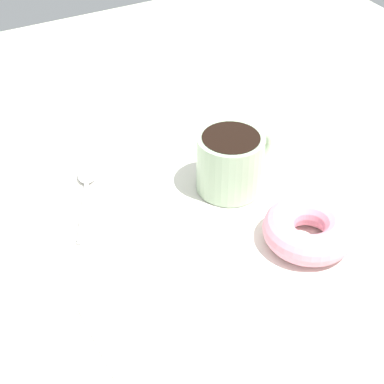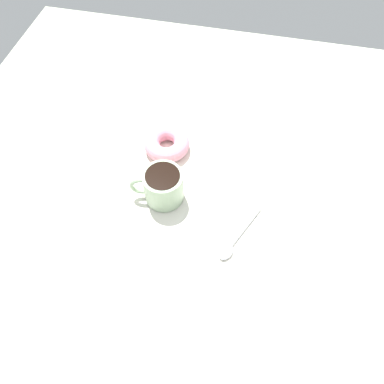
# 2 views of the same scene
# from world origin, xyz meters

# --- Properties ---
(ground_plane) EXTENTS (1.20, 1.20, 0.02)m
(ground_plane) POSITION_xyz_m (0.00, 0.00, -0.01)
(ground_plane) COLOR beige
(napkin) EXTENTS (0.36, 0.36, 0.00)m
(napkin) POSITION_xyz_m (0.01, -0.00, 0.00)
(napkin) COLOR white
(napkin) RESTS_ON ground_plane
(coffee_cup) EXTENTS (0.11, 0.08, 0.07)m
(coffee_cup) POSITION_xyz_m (-0.05, -0.01, 0.04)
(coffee_cup) COLOR #9EB793
(coffee_cup) RESTS_ON napkin
(donut) EXTENTS (0.10, 0.10, 0.04)m
(donut) POSITION_xyz_m (-0.08, 0.11, 0.02)
(donut) COLOR pink
(donut) RESTS_ON napkin
(spoon) EXTENTS (0.07, 0.13, 0.01)m
(spoon) POSITION_xyz_m (0.11, -0.10, 0.01)
(spoon) COLOR silver
(spoon) RESTS_ON napkin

